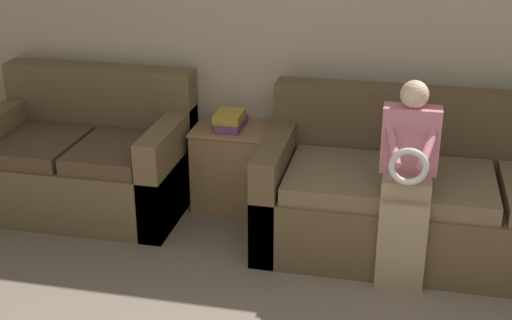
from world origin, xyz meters
name	(u,v)px	position (x,y,z in m)	size (l,w,h in m)	color
wall_back	(378,31)	(0.00, 2.78, 1.27)	(7.32, 0.06, 2.55)	beige
couch_main	(441,200)	(0.49, 2.20, 0.33)	(2.28, 0.99, 0.96)	brown
couch_side	(88,161)	(-1.98, 2.30, 0.34)	(1.43, 0.90, 0.96)	brown
child_left_seated	(407,177)	(0.27, 1.78, 0.65)	(0.33, 0.37, 1.20)	tan
side_shelf	(231,166)	(-0.96, 2.52, 0.31)	(0.52, 0.43, 0.60)	#9E7A51
book_stack	(230,120)	(-0.97, 2.52, 0.65)	(0.19, 0.31, 0.11)	#7A4284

